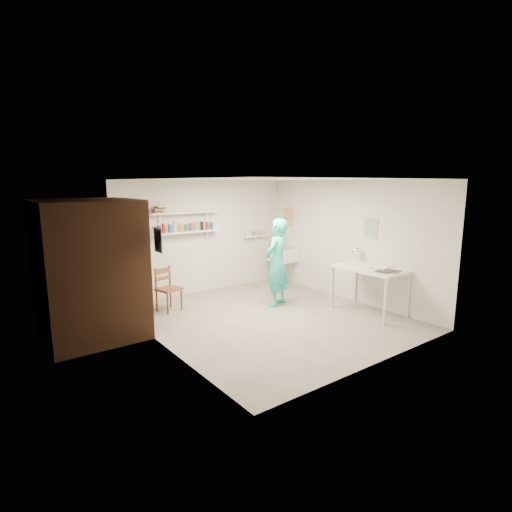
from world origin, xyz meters
TOP-DOWN VIEW (x-y plane):
  - floor at (0.00, 0.00)m, footprint 4.00×4.50m
  - ceiling at (0.00, 0.00)m, footprint 4.00×4.50m
  - wall_back at (0.00, 2.26)m, footprint 4.00×0.02m
  - wall_front at (0.00, -2.26)m, footprint 4.00×0.02m
  - wall_left at (-2.01, 0.00)m, footprint 0.02×4.50m
  - wall_right at (2.01, 0.00)m, footprint 0.02×4.50m
  - doorway_recess at (-1.99, 1.05)m, footprint 0.02×0.90m
  - corridor_box at (-2.70, 1.05)m, footprint 1.40×1.50m
  - door_lintel at (-1.97, 1.05)m, footprint 0.06×1.05m
  - door_jamb_near at (-1.97, 0.55)m, footprint 0.06×0.10m
  - door_jamb_far at (-1.97, 1.55)m, footprint 0.06×0.10m
  - shelf_lower at (-0.50, 2.13)m, footprint 1.50×0.22m
  - shelf_upper at (-0.50, 2.13)m, footprint 1.50×0.22m
  - ledge_shelf at (1.35, 2.17)m, footprint 0.70×0.14m
  - poster_left at (-1.99, 0.05)m, footprint 0.01×0.28m
  - poster_right_a at (1.99, 1.80)m, footprint 0.01×0.34m
  - poster_right_b at (1.99, -0.55)m, footprint 0.01×0.30m
  - belfast_sink at (1.75, 1.70)m, footprint 0.48×0.60m
  - man at (0.59, 0.52)m, footprint 0.72×0.60m
  - wall_clock at (0.67, 0.73)m, footprint 0.29×0.14m
  - wooden_chair at (-1.24, 1.42)m, footprint 0.47×0.46m
  - work_table at (1.64, -0.84)m, footprint 0.75×1.26m
  - desk_lamp at (1.85, -0.34)m, footprint 0.16×0.16m
  - spray_cans at (-0.50, 2.13)m, footprint 1.34×0.06m
  - book_stack at (-1.06, 2.13)m, footprint 0.26×0.14m
  - ledge_pots at (1.35, 2.17)m, footprint 0.48×0.07m
  - papers at (1.64, -0.84)m, footprint 0.30×0.22m

SIDE VIEW (x-z plane):
  - floor at x=0.00m, z-range -0.02..0.00m
  - wooden_chair at x=-1.24m, z-range 0.00..0.83m
  - work_table at x=1.64m, z-range 0.00..0.84m
  - belfast_sink at x=1.75m, z-range 0.55..0.85m
  - man at x=0.59m, z-range 0.00..1.68m
  - papers at x=1.64m, z-range 0.84..0.86m
  - doorway_recess at x=-1.99m, z-range 0.00..2.00m
  - door_jamb_near at x=-1.97m, z-range 0.00..2.00m
  - door_jamb_far at x=-1.97m, z-range 0.00..2.00m
  - corridor_box at x=-2.70m, z-range 0.00..2.10m
  - desk_lamp at x=1.85m, z-range 0.98..1.14m
  - ledge_shelf at x=1.35m, z-range 1.11..1.14m
  - wall_clock at x=0.67m, z-range 0.97..1.27m
  - ledge_pots at x=1.35m, z-range 1.14..1.22m
  - wall_back at x=0.00m, z-range 0.00..2.40m
  - wall_front at x=0.00m, z-range 0.00..2.40m
  - wall_left at x=-2.01m, z-range 0.00..2.40m
  - wall_right at x=2.01m, z-range 0.00..2.40m
  - shelf_lower at x=-0.50m, z-range 1.34..1.36m
  - spray_cans at x=-0.50m, z-range 1.36..1.53m
  - poster_right_b at x=1.99m, z-range 1.31..1.69m
  - poster_left at x=-1.99m, z-range 1.37..1.73m
  - poster_right_a at x=1.99m, z-range 1.34..1.76m
  - shelf_upper at x=-0.50m, z-range 1.74..1.76m
  - book_stack at x=-1.06m, z-range 1.76..1.91m
  - door_lintel at x=-1.97m, z-range 2.00..2.10m
  - ceiling at x=0.00m, z-range 2.40..2.42m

